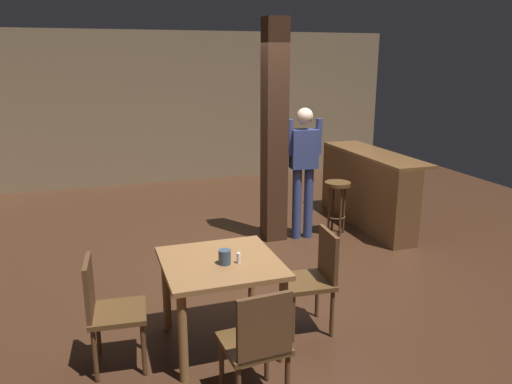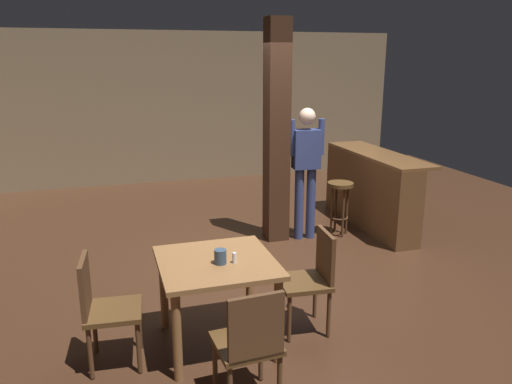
# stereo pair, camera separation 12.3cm
# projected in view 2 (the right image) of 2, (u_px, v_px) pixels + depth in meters

# --- Properties ---
(ground_plane) EXTENTS (10.80, 10.80, 0.00)m
(ground_plane) POSITION_uv_depth(u_px,v_px,m) (272.00, 267.00, 5.74)
(ground_plane) COLOR #382114
(wall_back) EXTENTS (8.00, 0.10, 2.80)m
(wall_back) POSITION_uv_depth(u_px,v_px,m) (197.00, 107.00, 9.52)
(wall_back) COLOR #756047
(wall_back) RESTS_ON ground_plane
(pillar) EXTENTS (0.28, 0.28, 2.80)m
(pillar) POSITION_uv_depth(u_px,v_px,m) (277.00, 133.00, 6.29)
(pillar) COLOR #382114
(pillar) RESTS_ON ground_plane
(dining_table) EXTENTS (0.92, 0.92, 0.75)m
(dining_table) POSITION_uv_depth(u_px,v_px,m) (217.00, 275.00, 4.05)
(dining_table) COLOR brown
(dining_table) RESTS_ON ground_plane
(chair_south) EXTENTS (0.45, 0.45, 0.89)m
(chair_south) POSITION_uv_depth(u_px,v_px,m) (250.00, 342.00, 3.31)
(chair_south) COLOR #4C3319
(chair_south) RESTS_ON ground_plane
(chair_east) EXTENTS (0.45, 0.45, 0.89)m
(chair_east) POSITION_uv_depth(u_px,v_px,m) (312.00, 275.00, 4.32)
(chair_east) COLOR #4C3319
(chair_east) RESTS_ON ground_plane
(chair_west) EXTENTS (0.46, 0.46, 0.89)m
(chair_west) POSITION_uv_depth(u_px,v_px,m) (103.00, 305.00, 3.80)
(chair_west) COLOR #4C3319
(chair_west) RESTS_ON ground_plane
(napkin_cup) EXTENTS (0.10, 0.10, 0.12)m
(napkin_cup) POSITION_uv_depth(u_px,v_px,m) (220.00, 257.00, 3.93)
(napkin_cup) COLOR #33475B
(napkin_cup) RESTS_ON dining_table
(salt_shaker) EXTENTS (0.03, 0.03, 0.09)m
(salt_shaker) POSITION_uv_depth(u_px,v_px,m) (234.00, 258.00, 3.95)
(salt_shaker) COLOR silver
(salt_shaker) RESTS_ON dining_table
(standing_person) EXTENTS (0.47, 0.23, 1.72)m
(standing_person) POSITION_uv_depth(u_px,v_px,m) (306.00, 164.00, 6.40)
(standing_person) COLOR navy
(standing_person) RESTS_ON ground_plane
(bar_counter) EXTENTS (0.56, 2.03, 1.05)m
(bar_counter) POSITION_uv_depth(u_px,v_px,m) (370.00, 189.00, 7.01)
(bar_counter) COLOR brown
(bar_counter) RESTS_ON ground_plane
(bar_stool_near) EXTENTS (0.34, 0.34, 0.73)m
(bar_stool_near) POSITION_uv_depth(u_px,v_px,m) (340.00, 196.00, 6.64)
(bar_stool_near) COLOR #4C3319
(bar_stool_near) RESTS_ON ground_plane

